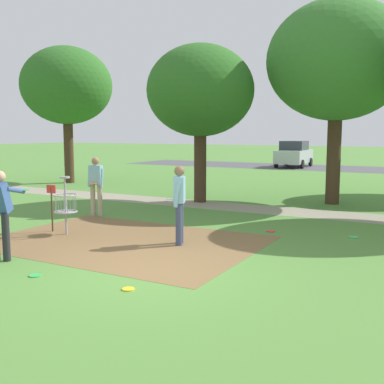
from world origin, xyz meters
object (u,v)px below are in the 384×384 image
at_px(frisbee_mid_grass, 35,275).
at_px(parked_car_leftmost, 294,154).
at_px(tree_mid_left, 200,91).
at_px(player_waiting_right, 0,209).
at_px(frisbee_far_left, 271,231).
at_px(tree_near_left, 67,86).
at_px(tree_near_right, 337,61).
at_px(player_waiting_left, 96,183).
at_px(disc_golf_basket, 64,203).
at_px(frisbee_by_tee, 354,237).
at_px(player_foreground_watching, 179,200).
at_px(frisbee_near_basket, 128,289).

height_order(frisbee_mid_grass, parked_car_leftmost, parked_car_leftmost).
bearing_deg(tree_mid_left, parked_car_leftmost, 96.65).
height_order(player_waiting_right, frisbee_far_left, player_waiting_right).
bearing_deg(tree_near_left, tree_mid_left, -16.67).
relative_size(tree_near_left, tree_near_right, 0.96).
bearing_deg(tree_near_right, player_waiting_left, -133.72).
bearing_deg(tree_near_right, player_waiting_right, -110.44).
distance_m(disc_golf_basket, frisbee_by_tee, 6.84).
relative_size(player_foreground_watching, player_waiting_left, 1.00).
height_order(disc_golf_basket, frisbee_mid_grass, disc_golf_basket).
bearing_deg(tree_near_left, player_waiting_left, -42.13).
relative_size(player_waiting_left, frisbee_far_left, 8.05).
relative_size(frisbee_near_basket, tree_near_right, 0.03).
height_order(player_waiting_left, frisbee_near_basket, player_waiting_left).
relative_size(tree_near_left, parked_car_leftmost, 1.51).
xyz_separation_m(frisbee_far_left, tree_near_right, (0.29, 5.40, 4.75)).
distance_m(frisbee_mid_grass, tree_near_right, 12.05).
xyz_separation_m(player_waiting_left, player_waiting_right, (1.62, -4.63, 0.02)).
bearing_deg(parked_car_leftmost, frisbee_mid_grass, -82.21).
height_order(tree_near_right, parked_car_leftmost, tree_near_right).
relative_size(tree_near_right, parked_car_leftmost, 1.58).
relative_size(disc_golf_basket, frisbee_near_basket, 6.94).
height_order(player_waiting_left, frisbee_by_tee, player_waiting_left).
bearing_deg(disc_golf_basket, tree_mid_left, 86.83).
bearing_deg(tree_mid_left, player_waiting_left, -108.55).
height_order(frisbee_by_tee, frisbee_far_left, same).
xyz_separation_m(player_foreground_watching, parked_car_leftmost, (-4.70, 24.00, -0.05)).
height_order(tree_near_left, parked_car_leftmost, tree_near_left).
relative_size(player_waiting_right, tree_mid_left, 0.32).
height_order(player_waiting_left, tree_mid_left, tree_mid_left).
bearing_deg(parked_car_leftmost, frisbee_far_left, -74.62).
relative_size(player_waiting_right, tree_near_left, 0.27).
xyz_separation_m(disc_golf_basket, frisbee_mid_grass, (1.95, -2.73, -0.74)).
distance_m(tree_mid_left, parked_car_leftmost, 18.52).
relative_size(player_foreground_watching, tree_mid_left, 0.32).
relative_size(disc_golf_basket, frisbee_mid_grass, 6.48).
xyz_separation_m(player_waiting_right, tree_near_right, (3.87, 10.37, 3.77)).
height_order(player_foreground_watching, frisbee_by_tee, player_foreground_watching).
xyz_separation_m(frisbee_mid_grass, tree_near_left, (-10.11, 11.54, 4.59)).
bearing_deg(player_waiting_left, frisbee_far_left, 3.77).
bearing_deg(tree_mid_left, frisbee_far_left, -42.97).
bearing_deg(tree_near_right, frisbee_near_basket, -94.12).
distance_m(player_foreground_watching, tree_near_right, 8.65).
bearing_deg(disc_golf_basket, frisbee_mid_grass, -54.46).
xyz_separation_m(disc_golf_basket, player_foreground_watching, (2.93, 0.43, 0.21)).
distance_m(frisbee_far_left, parked_car_leftmost, 22.61).
bearing_deg(frisbee_near_basket, frisbee_by_tee, 66.53).
height_order(player_waiting_right, frisbee_by_tee, player_waiting_right).
distance_m(tree_near_right, tree_mid_left, 4.63).
distance_m(frisbee_near_basket, frisbee_mid_grass, 1.81).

